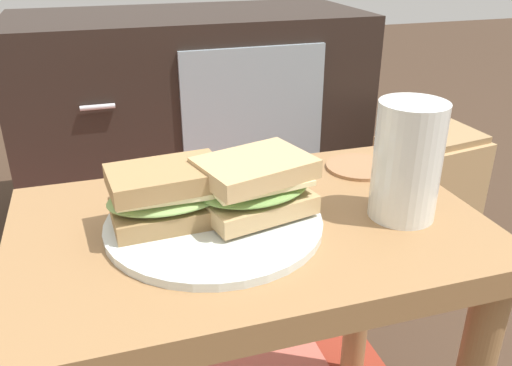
{
  "coord_description": "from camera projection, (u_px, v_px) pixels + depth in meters",
  "views": [
    {
      "loc": [
        -0.16,
        -0.54,
        0.77
      ],
      "look_at": [
        0.01,
        0.0,
        0.51
      ],
      "focal_mm": 37.29,
      "sensor_mm": 36.0,
      "label": 1
    }
  ],
  "objects": [
    {
      "name": "plate",
      "position": [
        213.0,
        221.0,
        0.63
      ],
      "size": [
        0.25,
        0.25,
        0.01
      ],
      "primitive_type": "cylinder",
      "color": "silver",
      "rests_on": "side_table"
    },
    {
      "name": "sandwich_front",
      "position": [
        167.0,
        195.0,
        0.61
      ],
      "size": [
        0.14,
        0.1,
        0.07
      ],
      "color": "#9E7A4C",
      "rests_on": "plate"
    },
    {
      "name": "paper_bag",
      "position": [
        426.0,
        193.0,
        1.38
      ],
      "size": [
        0.26,
        0.21,
        0.33
      ],
      "color": "tan",
      "rests_on": "ground"
    },
    {
      "name": "area_rug",
      "position": [
        64.0,
        365.0,
        1.04
      ],
      "size": [
        1.21,
        0.83,
        0.01
      ],
      "color": "maroon",
      "rests_on": "ground"
    },
    {
      "name": "beer_glass",
      "position": [
        407.0,
        163.0,
        0.62
      ],
      "size": [
        0.08,
        0.08,
        0.14
      ],
      "color": "silver",
      "rests_on": "side_table"
    },
    {
      "name": "side_table",
      "position": [
        250.0,
        284.0,
        0.68
      ],
      "size": [
        0.56,
        0.36,
        0.46
      ],
      "color": "olive",
      "rests_on": "ground"
    },
    {
      "name": "tv_cabinet",
      "position": [
        193.0,
        115.0,
        1.56
      ],
      "size": [
        0.96,
        0.46,
        0.58
      ],
      "color": "black",
      "rests_on": "ground"
    },
    {
      "name": "coaster",
      "position": [
        359.0,
        167.0,
        0.78
      ],
      "size": [
        0.1,
        0.1,
        0.01
      ],
      "primitive_type": "cylinder",
      "color": "#996B47",
      "rests_on": "side_table"
    },
    {
      "name": "sandwich_back",
      "position": [
        256.0,
        187.0,
        0.62
      ],
      "size": [
        0.15,
        0.13,
        0.07
      ],
      "color": "tan",
      "rests_on": "plate"
    }
  ]
}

